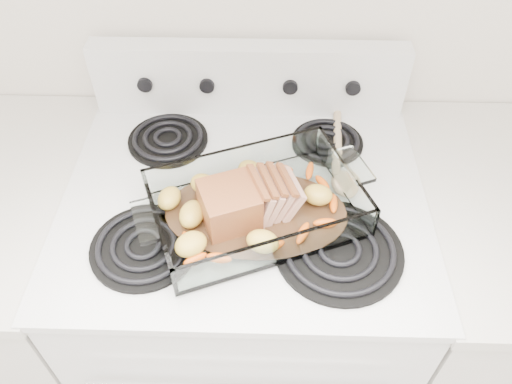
{
  "coord_description": "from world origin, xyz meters",
  "views": [
    {
      "loc": [
        0.04,
        0.91,
        1.72
      ],
      "look_at": [
        0.03,
        1.6,
        0.99
      ],
      "focal_mm": 35.0,
      "sensor_mm": 36.0,
      "label": 1
    }
  ],
  "objects_px": {
    "electric_range": "(247,300)",
    "pork_roast": "(242,199)",
    "counter_left": "(17,298)",
    "baking_dish": "(256,209)",
    "counter_right": "(482,309)"
  },
  "relations": [
    {
      "from": "electric_range",
      "to": "counter_left",
      "type": "distance_m",
      "value": 0.67
    },
    {
      "from": "electric_range",
      "to": "pork_roast",
      "type": "bearing_deg",
      "value": -91.34
    },
    {
      "from": "counter_left",
      "to": "pork_roast",
      "type": "height_order",
      "value": "pork_roast"
    },
    {
      "from": "electric_range",
      "to": "baking_dish",
      "type": "distance_m",
      "value": 0.49
    },
    {
      "from": "electric_range",
      "to": "baking_dish",
      "type": "relative_size",
      "value": 2.77
    },
    {
      "from": "counter_right",
      "to": "pork_roast",
      "type": "relative_size",
      "value": 4.73
    },
    {
      "from": "electric_range",
      "to": "counter_right",
      "type": "bearing_deg",
      "value": -0.1
    },
    {
      "from": "counter_left",
      "to": "counter_right",
      "type": "relative_size",
      "value": 1.0
    },
    {
      "from": "pork_roast",
      "to": "baking_dish",
      "type": "bearing_deg",
      "value": -11.63
    },
    {
      "from": "electric_range",
      "to": "pork_roast",
      "type": "height_order",
      "value": "electric_range"
    },
    {
      "from": "counter_left",
      "to": "baking_dish",
      "type": "relative_size",
      "value": 2.31
    },
    {
      "from": "electric_range",
      "to": "counter_right",
      "type": "relative_size",
      "value": 1.2
    },
    {
      "from": "counter_left",
      "to": "electric_range",
      "type": "bearing_deg",
      "value": 0.1
    },
    {
      "from": "counter_left",
      "to": "pork_roast",
      "type": "distance_m",
      "value": 0.85
    },
    {
      "from": "electric_range",
      "to": "counter_right",
      "type": "distance_m",
      "value": 0.67
    }
  ]
}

